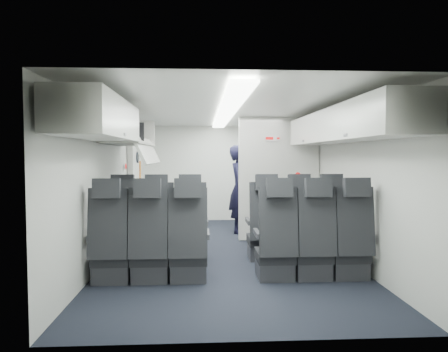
{
  "coord_description": "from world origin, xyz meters",
  "views": [
    {
      "loc": [
        -0.36,
        -6.1,
        1.49
      ],
      "look_at": [
        0.0,
        0.4,
        1.15
      ],
      "focal_mm": 32.0,
      "sensor_mm": 36.0,
      "label": 1
    }
  ],
  "objects": [
    {
      "name": "cabin_shell",
      "position": [
        0.0,
        0.0,
        1.12
      ],
      "size": [
        3.41,
        6.01,
        2.16
      ],
      "color": "black",
      "rests_on": "ground"
    },
    {
      "name": "seat_row_front",
      "position": [
        -0.0,
        -0.53,
        0.4
      ],
      "size": [
        3.33,
        0.56,
        1.24
      ],
      "color": "black",
      "rests_on": "cabin_shell"
    },
    {
      "name": "seat_row_mid",
      "position": [
        -0.0,
        -1.43,
        0.4
      ],
      "size": [
        3.33,
        0.56,
        1.24
      ],
      "color": "black",
      "rests_on": "cabin_shell"
    },
    {
      "name": "overhead_bin_left_rear",
      "position": [
        -1.4,
        -2.0,
        1.86
      ],
      "size": [
        0.53,
        1.8,
        0.4
      ],
      "color": "silver",
      "rests_on": "cabin_shell"
    },
    {
      "name": "overhead_bin_left_front_open",
      "position": [
        -1.44,
        -0.25,
        1.74
      ],
      "size": [
        0.64,
        1.7,
        0.72
      ],
      "color": "#9E9E93",
      "rests_on": "cabin_shell"
    },
    {
      "name": "overhead_bin_right_rear",
      "position": [
        1.4,
        -2.0,
        1.86
      ],
      "size": [
        0.53,
        1.8,
        0.4
      ],
      "color": "silver",
      "rests_on": "cabin_shell"
    },
    {
      "name": "overhead_bin_right_front",
      "position": [
        1.4,
        -0.25,
        1.86
      ],
      "size": [
        0.53,
        1.7,
        0.4
      ],
      "color": "silver",
      "rests_on": "cabin_shell"
    },
    {
      "name": "bulkhead_partition",
      "position": [
        0.98,
        0.8,
        1.08
      ],
      "size": [
        1.4,
        0.15,
        2.13
      ],
      "color": "silver",
      "rests_on": "cabin_shell"
    },
    {
      "name": "galley_unit",
      "position": [
        0.95,
        2.72,
        0.95
      ],
      "size": [
        0.85,
        0.52,
        1.9
      ],
      "color": "#939399",
      "rests_on": "cabin_shell"
    },
    {
      "name": "boarding_door",
      "position": [
        -1.64,
        1.55,
        0.95
      ],
      "size": [
        0.12,
        1.27,
        1.86
      ],
      "color": "silver",
      "rests_on": "cabin_shell"
    },
    {
      "name": "flight_attendant",
      "position": [
        0.37,
        1.53,
        0.84
      ],
      "size": [
        0.51,
        0.68,
        1.68
      ],
      "primitive_type": "imported",
      "rotation": [
        0.0,
        0.0,
        1.38
      ],
      "color": "black",
      "rests_on": "ground"
    },
    {
      "name": "carry_on_bag",
      "position": [
        -1.4,
        -0.38,
        1.82
      ],
      "size": [
        0.47,
        0.37,
        0.26
      ],
      "primitive_type": "cube",
      "rotation": [
        0.0,
        0.0,
        0.17
      ],
      "color": "black",
      "rests_on": "overhead_bin_left_front_open"
    },
    {
      "name": "papers",
      "position": [
        0.56,
        1.48,
        1.1
      ],
      "size": [
        0.19,
        0.03,
        0.13
      ],
      "primitive_type": "cube",
      "rotation": [
        0.0,
        0.0,
        -0.06
      ],
      "color": "white",
      "rests_on": "flight_attendant"
    }
  ]
}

